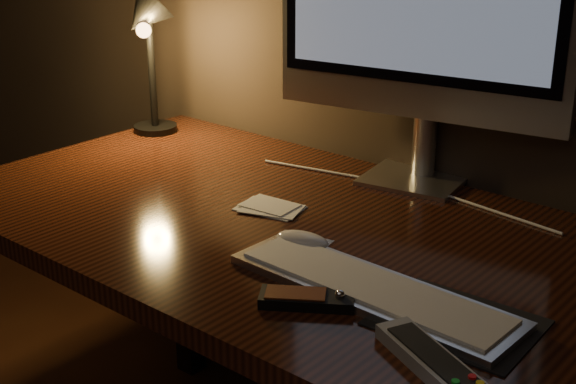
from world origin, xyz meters
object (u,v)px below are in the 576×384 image
Objects in this scene: mouse at (302,242)px; desk at (357,287)px; desk_lamp at (146,36)px; media_remote at (307,299)px; keyboard at (371,289)px; tv_remote at (434,363)px.

desk is at bearing 72.53° from mouse.
mouse is at bearing -24.43° from desk_lamp.
mouse is at bearing -96.89° from desk.
mouse is (-0.02, -0.14, 0.14)m from desk.
desk is 11.07× the size of media_remote.
keyboard is 1.30× the size of desk_lamp.
tv_remote is at bearing -43.39° from desk.
keyboard is 3.26× the size of media_remote.
media_remote is 0.96m from desk_lamp.
tv_remote is 1.17m from desk_lamp.
desk_lamp reaches higher than desk.
media_remote reaches higher than keyboard.
mouse is 0.27× the size of desk_lamp.
desk is at bearing 131.01° from keyboard.
keyboard is at bearing -50.95° from desk.
desk is 0.20m from mouse.
tv_remote reaches higher than mouse.
mouse is 0.78m from desk_lamp.
desk is 0.81m from desk_lamp.
mouse is 0.20m from media_remote.
keyboard is 0.20m from mouse.
mouse reaches higher than keyboard.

